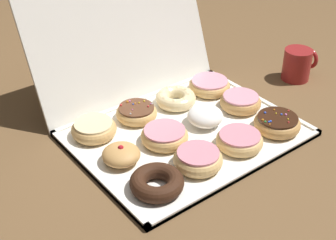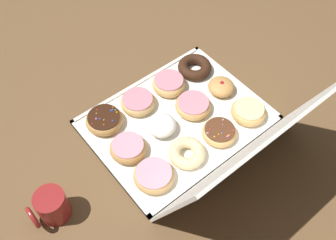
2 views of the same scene
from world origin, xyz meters
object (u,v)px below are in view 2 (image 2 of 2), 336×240
(chocolate_cake_ring_donut_0, at_px, (195,67))
(jelly_filled_donut_4, at_px, (221,87))
(pink_frosted_donut_1, at_px, (169,83))
(glazed_ring_donut_8, at_px, (248,111))
(pink_frosted_donut_5, at_px, (193,105))
(cruller_donut_10, at_px, (187,153))
(sprinkle_donut_3, at_px, (104,120))
(pink_frosted_donut_11, at_px, (154,175))
(powdered_filled_donut_6, at_px, (162,126))
(sprinkle_donut_9, at_px, (219,132))
(pink_frosted_donut_2, at_px, (138,102))
(donut_box, at_px, (177,120))
(pink_frosted_donut_7, at_px, (129,149))
(coffee_mug, at_px, (51,206))

(chocolate_cake_ring_donut_0, height_order, jelly_filled_donut_4, jelly_filled_donut_4)
(pink_frosted_donut_1, distance_m, glazed_ring_donut_8, 0.28)
(pink_frosted_donut_5, xyz_separation_m, cruller_donut_10, (0.13, 0.12, 0.00))
(chocolate_cake_ring_donut_0, relative_size, cruller_donut_10, 1.06)
(sprinkle_donut_3, bearing_deg, pink_frosted_donut_11, 90.43)
(powdered_filled_donut_6, relative_size, sprinkle_donut_9, 0.85)
(jelly_filled_donut_4, bearing_deg, pink_frosted_donut_2, -26.24)
(donut_box, distance_m, jelly_filled_donut_4, 0.19)
(chocolate_cake_ring_donut_0, distance_m, sprinkle_donut_9, 0.28)
(chocolate_cake_ring_donut_0, relative_size, pink_frosted_donut_7, 1.06)
(cruller_donut_10, height_order, coffee_mug, coffee_mug)
(pink_frosted_donut_7, distance_m, glazed_ring_donut_8, 0.39)
(pink_frosted_donut_1, height_order, sprinkle_donut_9, pink_frosted_donut_1)
(cruller_donut_10, bearing_deg, pink_frosted_donut_7, -43.34)
(glazed_ring_donut_8, bearing_deg, pink_frosted_donut_11, -1.48)
(donut_box, relative_size, jelly_filled_donut_4, 6.10)
(pink_frosted_donut_7, bearing_deg, donut_box, -178.69)
(jelly_filled_donut_4, height_order, powdered_filled_donut_6, powdered_filled_donut_6)
(glazed_ring_donut_8, bearing_deg, coffee_mug, -8.74)
(pink_frosted_donut_1, height_order, sprinkle_donut_3, sprinkle_donut_3)
(pink_frosted_donut_5, bearing_deg, donut_box, 0.30)
(pink_frosted_donut_2, distance_m, pink_frosted_donut_7, 0.18)
(cruller_donut_10, bearing_deg, pink_frosted_donut_5, -137.10)
(chocolate_cake_ring_donut_0, height_order, glazed_ring_donut_8, glazed_ring_donut_8)
(donut_box, bearing_deg, jelly_filled_donut_4, 179.66)
(chocolate_cake_ring_donut_0, relative_size, powdered_filled_donut_6, 1.28)
(pink_frosted_donut_1, xyz_separation_m, pink_frosted_donut_11, (0.25, 0.24, -0.00))
(sprinkle_donut_3, xyz_separation_m, jelly_filled_donut_4, (-0.38, 0.13, 0.00))
(jelly_filled_donut_4, bearing_deg, glazed_ring_donut_8, 88.04)
(pink_frosted_donut_11, bearing_deg, glazed_ring_donut_8, 178.52)
(jelly_filled_donut_4, distance_m, glazed_ring_donut_8, 0.13)
(sprinkle_donut_9, relative_size, coffee_mug, 1.04)
(pink_frosted_donut_7, bearing_deg, sprinkle_donut_9, 153.53)
(jelly_filled_donut_4, distance_m, pink_frosted_donut_11, 0.39)
(pink_frosted_donut_2, relative_size, sprinkle_donut_9, 1.06)
(pink_frosted_donut_2, distance_m, pink_frosted_donut_5, 0.18)
(sprinkle_donut_9, relative_size, cruller_donut_10, 0.97)
(donut_box, relative_size, powdered_filled_donut_6, 5.90)
(chocolate_cake_ring_donut_0, bearing_deg, donut_box, 34.20)
(pink_frosted_donut_1, height_order, glazed_ring_donut_8, pink_frosted_donut_1)
(chocolate_cake_ring_donut_0, distance_m, sprinkle_donut_3, 0.37)
(sprinkle_donut_9, bearing_deg, chocolate_cake_ring_donut_0, -115.91)
(pink_frosted_donut_11, bearing_deg, powdered_filled_donut_6, -136.85)
(jelly_filled_donut_4, bearing_deg, pink_frosted_donut_11, 17.46)
(sprinkle_donut_3, bearing_deg, pink_frosted_donut_2, 177.03)
(glazed_ring_donut_8, bearing_deg, jelly_filled_donut_4, -91.96)
(pink_frosted_donut_5, height_order, powdered_filled_donut_6, powdered_filled_donut_6)
(pink_frosted_donut_1, height_order, pink_frosted_donut_2, pink_frosted_donut_1)
(donut_box, xyz_separation_m, coffee_mug, (0.45, 0.03, 0.04))
(jelly_filled_donut_4, relative_size, pink_frosted_donut_5, 0.76)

